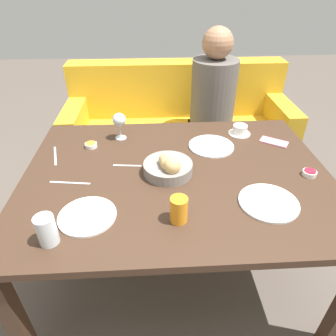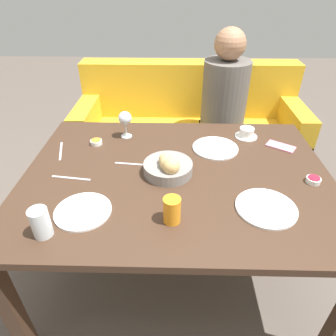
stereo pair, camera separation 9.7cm
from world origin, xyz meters
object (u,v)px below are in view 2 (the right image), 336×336
at_px(cell_phone, 281,146).
at_px(plate_far_center, 215,148).
at_px(plate_near_left, 83,211).
at_px(plate_near_right, 266,208).
at_px(wine_glass, 125,119).
at_px(seated_person, 221,123).
at_px(jam_bowl_honey, 96,142).
at_px(coffee_cup, 247,133).
at_px(knife_silver, 61,151).
at_px(spoon_coffee, 129,164).
at_px(juice_glass, 172,210).
at_px(couch, 188,136).
at_px(bread_basket, 168,167).
at_px(water_tumbler, 41,223).
at_px(jam_bowl_berry, 313,180).
at_px(fork_silver, 71,178).

bearing_deg(cell_phone, plate_far_center, -175.73).
relative_size(plate_near_left, cell_phone, 1.40).
bearing_deg(plate_near_left, plate_far_center, 41.33).
bearing_deg(plate_near_right, wine_glass, 137.33).
bearing_deg(seated_person, jam_bowl_honey, -139.80).
bearing_deg(plate_far_center, coffee_cup, 36.02).
xyz_separation_m(knife_silver, spoon_coffee, (0.38, -0.12, 0.00)).
bearing_deg(juice_glass, coffee_cup, 58.84).
distance_m(plate_near_left, juice_glass, 0.37).
xyz_separation_m(juice_glass, coffee_cup, (0.42, 0.70, -0.03)).
relative_size(couch, bread_basket, 7.57).
bearing_deg(cell_phone, jam_bowl_honey, 179.52).
relative_size(seated_person, spoon_coffee, 8.41).
height_order(couch, plate_near_right, couch).
bearing_deg(plate_near_left, knife_silver, 117.34).
relative_size(seated_person, wine_glass, 7.73).
distance_m(water_tumbler, knife_silver, 0.62).
bearing_deg(spoon_coffee, jam_bowl_honey, 136.50).
distance_m(wine_glass, knife_silver, 0.39).
height_order(couch, jam_bowl_berry, couch).
bearing_deg(spoon_coffee, bread_basket, -22.69).
distance_m(plate_near_right, water_tumbler, 0.88).
distance_m(plate_near_right, cell_phone, 0.55).
height_order(bread_basket, jam_bowl_berry, bread_basket).
xyz_separation_m(seated_person, knife_silver, (-0.98, -0.76, 0.19)).
bearing_deg(plate_far_center, plate_near_right, -71.87).
bearing_deg(spoon_coffee, fork_silver, -153.47).
bearing_deg(seated_person, jam_bowl_berry, -74.51).
distance_m(seated_person, fork_silver, 1.33).
bearing_deg(knife_silver, bread_basket, -18.88).
xyz_separation_m(jam_bowl_berry, spoon_coffee, (-0.87, 0.13, -0.01)).
distance_m(seated_person, plate_near_left, 1.45).
bearing_deg(plate_near_right, jam_bowl_honey, 147.68).
relative_size(seated_person, plate_near_left, 5.20).
relative_size(water_tumbler, spoon_coffee, 0.83).
distance_m(bread_basket, plate_far_center, 0.35).
distance_m(coffee_cup, cell_phone, 0.21).
distance_m(water_tumbler, jam_bowl_honey, 0.68).
xyz_separation_m(plate_near_right, juice_glass, (-0.39, -0.08, 0.05)).
bearing_deg(coffee_cup, fork_silver, -154.48).
bearing_deg(seated_person, water_tumbler, -121.95).
distance_m(plate_near_left, spoon_coffee, 0.39).
height_order(wine_glass, spoon_coffee, wine_glass).
bearing_deg(water_tumbler, spoon_coffee, 62.29).
relative_size(plate_far_center, fork_silver, 1.30).
distance_m(spoon_coffee, cell_phone, 0.84).
bearing_deg(fork_silver, plate_near_right, -12.51).
bearing_deg(plate_near_left, bread_basket, 38.89).
relative_size(spoon_coffee, cell_phone, 0.87).
height_order(wine_glass, coffee_cup, wine_glass).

